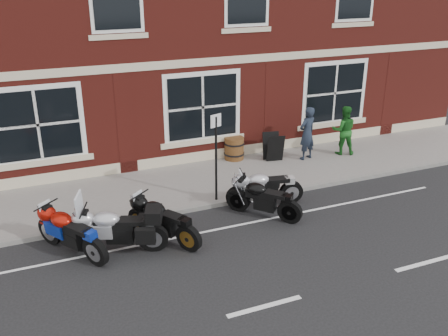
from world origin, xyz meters
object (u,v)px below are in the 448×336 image
at_px(moto_sport_black, 163,219).
at_px(pedestrian_right, 344,130).
at_px(moto_sport_silver, 263,186).
at_px(a_board_sign, 273,147).
at_px(moto_touring_silver, 114,227).
at_px(pedestrian_left, 307,133).
at_px(barrel_planter, 234,148).
at_px(parking_sign, 216,152).
at_px(moto_naked_black, 262,197).
at_px(moto_sport_red, 71,230).

xyz_separation_m(moto_sport_black, pedestrian_right, (7.29, 3.12, 0.39)).
distance_m(moto_sport_silver, a_board_sign, 3.18).
bearing_deg(moto_touring_silver, pedestrian_left, -43.44).
xyz_separation_m(moto_touring_silver, moto_sport_silver, (4.22, 0.82, -0.06)).
bearing_deg(moto_touring_silver, barrel_planter, -27.30).
distance_m(pedestrian_left, parking_sign, 4.37).
bearing_deg(moto_sport_black, pedestrian_left, -3.96).
distance_m(moto_sport_silver, pedestrian_left, 3.71).
xyz_separation_m(pedestrian_left, parking_sign, (-3.95, -1.79, 0.52)).
relative_size(moto_sport_silver, moto_naked_black, 1.26).
bearing_deg(pedestrian_right, moto_naked_black, 56.68).
height_order(moto_sport_red, pedestrian_left, pedestrian_left).
relative_size(moto_touring_silver, parking_sign, 0.89).
relative_size(moto_sport_silver, a_board_sign, 2.32).
bearing_deg(pedestrian_left, moto_sport_silver, 23.17).
relative_size(moto_sport_silver, pedestrian_left, 1.21).
xyz_separation_m(moto_touring_silver, moto_sport_red, (-0.94, 0.27, -0.03)).
bearing_deg(a_board_sign, barrel_planter, 162.23).
bearing_deg(a_board_sign, parking_sign, -133.46).
bearing_deg(moto_naked_black, moto_touring_silver, 143.31).
bearing_deg(a_board_sign, moto_touring_silver, -139.03).
bearing_deg(moto_sport_silver, barrel_planter, 1.02).
xyz_separation_m(moto_touring_silver, moto_naked_black, (3.91, 0.24, -0.07)).
relative_size(moto_sport_silver, parking_sign, 0.88).
distance_m(moto_sport_red, pedestrian_left, 8.50).
height_order(moto_touring_silver, parking_sign, parking_sign).
height_order(moto_naked_black, barrel_planter, moto_naked_black).
xyz_separation_m(moto_touring_silver, moto_sport_black, (1.16, 0.04, -0.04)).
distance_m(moto_sport_red, moto_sport_silver, 5.19).
distance_m(moto_touring_silver, barrel_planter, 6.31).
xyz_separation_m(moto_sport_red, moto_sport_black, (2.10, -0.23, -0.01)).
height_order(moto_sport_silver, moto_naked_black, moto_sport_silver).
bearing_deg(moto_touring_silver, parking_sign, -43.28).
distance_m(barrel_planter, parking_sign, 3.36).
bearing_deg(moto_sport_silver, moto_sport_black, 115.17).
relative_size(moto_sport_silver, barrel_planter, 2.86).
relative_size(moto_touring_silver, barrel_planter, 2.90).
relative_size(moto_sport_black, pedestrian_right, 1.16).
relative_size(moto_touring_silver, pedestrian_right, 1.30).
xyz_separation_m(pedestrian_right, a_board_sign, (-2.51, 0.34, -0.38)).
bearing_deg(pedestrian_left, barrel_planter, -39.24).
distance_m(moto_touring_silver, pedestrian_left, 7.74).
xyz_separation_m(moto_naked_black, barrel_planter, (0.88, 3.87, -0.05)).
xyz_separation_m(moto_naked_black, pedestrian_right, (4.54, 2.92, 0.41)).
height_order(moto_sport_silver, a_board_sign, a_board_sign).
relative_size(moto_sport_black, moto_naked_black, 1.14).
xyz_separation_m(moto_sport_black, pedestrian_left, (5.87, 3.17, 0.44)).
xyz_separation_m(moto_naked_black, a_board_sign, (2.03, 3.26, 0.04)).
bearing_deg(pedestrian_right, barrel_planter, 9.29).
distance_m(moto_touring_silver, moto_sport_black, 1.16).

